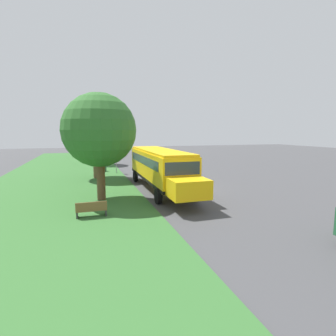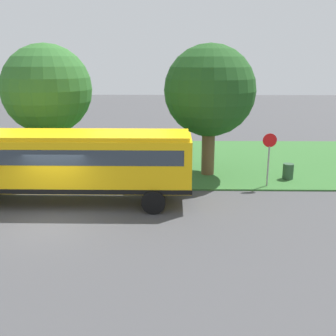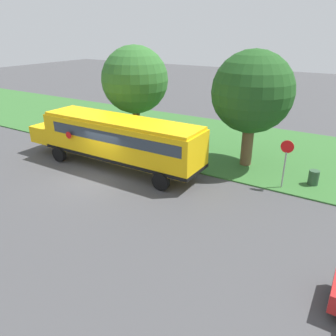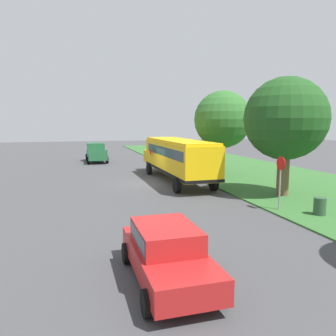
# 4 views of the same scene
# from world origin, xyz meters

# --- Properties ---
(ground_plane) EXTENTS (120.00, 120.00, 0.00)m
(ground_plane) POSITION_xyz_m (0.00, 0.00, 0.00)
(ground_plane) COLOR #424244
(grass_verge) EXTENTS (12.00, 80.00, 0.08)m
(grass_verge) POSITION_xyz_m (-10.00, 0.00, 0.04)
(grass_verge) COLOR #33662D
(grass_verge) RESTS_ON ground
(school_bus) EXTENTS (2.85, 12.42, 3.16)m
(school_bus) POSITION_xyz_m (-2.25, 0.04, 1.92)
(school_bus) COLOR yellow
(school_bus) RESTS_ON ground
(car_red_nearest) EXTENTS (2.02, 4.40, 1.56)m
(car_red_nearest) POSITION_xyz_m (2.80, 14.96, 0.88)
(car_red_nearest) COLOR #B21E1E
(car_red_nearest) RESTS_ON ground
(pickup_truck) EXTENTS (2.28, 5.40, 2.10)m
(pickup_truck) POSITION_xyz_m (2.70, -14.84, 1.07)
(pickup_truck) COLOR #236038
(pickup_truck) RESTS_ON ground
(oak_tree_beside_bus) EXTENTS (4.76, 4.76, 7.05)m
(oak_tree_beside_bus) POSITION_xyz_m (-6.83, -1.85, 4.65)
(oak_tree_beside_bus) COLOR brown
(oak_tree_beside_bus) RESTS_ON ground
(oak_tree_roadside_mid) EXTENTS (4.82, 4.82, 7.04)m
(oak_tree_roadside_mid) POSITION_xyz_m (-6.68, 6.82, 4.53)
(oak_tree_roadside_mid) COLOR brown
(oak_tree_roadside_mid) RESTS_ON ground
(stop_sign) EXTENTS (0.08, 0.68, 2.74)m
(stop_sign) POSITION_xyz_m (-4.60, 9.50, 1.74)
(stop_sign) COLOR gray
(stop_sign) RESTS_ON ground
(park_bench) EXTENTS (1.60, 0.51, 0.92)m
(park_bench) POSITION_xyz_m (-7.61, -5.49, 0.47)
(park_bench) COLOR brown
(park_bench) RESTS_ON ground
(trash_bin) EXTENTS (0.56, 0.56, 0.90)m
(trash_bin) POSITION_xyz_m (-5.85, 10.88, 0.45)
(trash_bin) COLOR #2D4C33
(trash_bin) RESTS_ON ground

